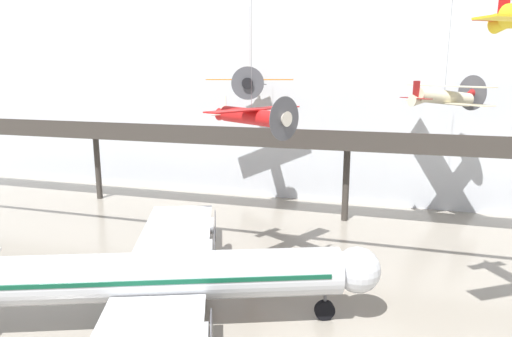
% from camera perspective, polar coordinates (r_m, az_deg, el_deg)
% --- Properties ---
extents(hangar_back_wall, '(140.00, 3.00, 27.59)m').
position_cam_1_polar(hangar_back_wall, '(55.67, 12.42, 9.96)').
color(hangar_back_wall, silver).
rests_on(hangar_back_wall, ground).
extents(mezzanine_walkway, '(110.00, 3.20, 9.90)m').
position_cam_1_polar(mezzanine_walkway, '(46.98, 11.26, 2.87)').
color(mezzanine_walkway, '#38332D').
rests_on(mezzanine_walkway, ground).
extents(airliner_silver_main, '(28.19, 33.00, 8.94)m').
position_cam_1_polar(airliner_silver_main, '(29.18, -13.64, -13.15)').
color(airliner_silver_main, silver).
rests_on(airliner_silver_main, ground).
extents(suspended_plane_cream_biplane, '(8.11, 8.41, 10.62)m').
position_cam_1_polar(suspended_plane_cream_biplane, '(47.75, 22.49, 8.28)').
color(suspended_plane_cream_biplane, beige).
extents(suspended_plane_red_highwing, '(7.48, 8.42, 11.61)m').
position_cam_1_polar(suspended_plane_red_highwing, '(34.39, -0.58, 6.61)').
color(suspended_plane_red_highwing, red).
extents(suspended_plane_orange_highwing, '(9.63, 7.99, 9.76)m').
position_cam_1_polar(suspended_plane_orange_highwing, '(51.39, -0.75, 10.44)').
color(suspended_plane_orange_highwing, orange).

